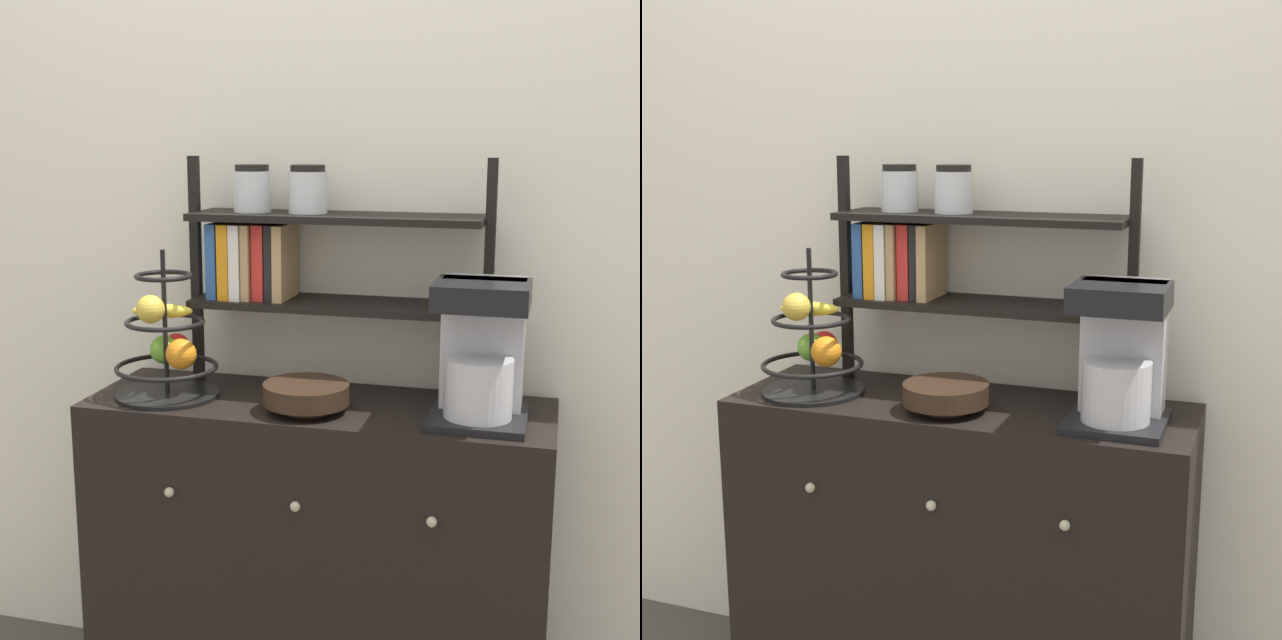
% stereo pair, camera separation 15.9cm
% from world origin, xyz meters
% --- Properties ---
extents(wall_back, '(7.00, 0.05, 2.60)m').
position_xyz_m(wall_back, '(0.00, 0.43, 1.30)').
color(wall_back, silver).
rests_on(wall_back, ground_plane).
extents(sideboard, '(1.13, 0.40, 0.86)m').
position_xyz_m(sideboard, '(0.00, 0.19, 0.43)').
color(sideboard, black).
rests_on(sideboard, ground_plane).
extents(coffee_maker, '(0.22, 0.23, 0.32)m').
position_xyz_m(coffee_maker, '(0.39, 0.17, 1.01)').
color(coffee_maker, black).
rests_on(coffee_maker, sideboard).
extents(fruit_stand, '(0.26, 0.26, 0.37)m').
position_xyz_m(fruit_stand, '(-0.38, 0.15, 0.98)').
color(fruit_stand, black).
rests_on(fruit_stand, sideboard).
extents(wooden_bowl, '(0.20, 0.20, 0.07)m').
position_xyz_m(wooden_bowl, '(-0.01, 0.11, 0.90)').
color(wooden_bowl, black).
rests_on(wooden_bowl, sideboard).
extents(shelf_hutch, '(0.77, 0.20, 0.59)m').
position_xyz_m(shelf_hutch, '(-0.09, 0.30, 1.21)').
color(shelf_hutch, black).
rests_on(shelf_hutch, sideboard).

